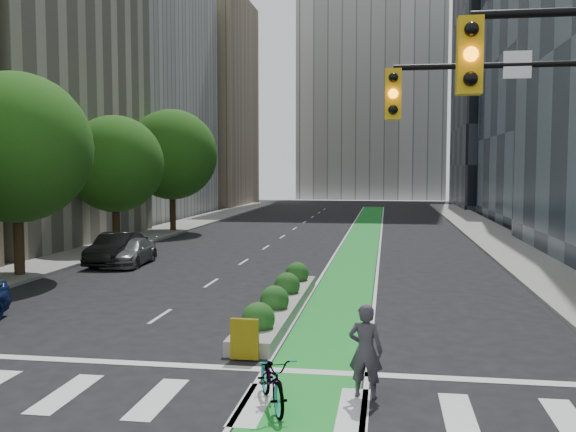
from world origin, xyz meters
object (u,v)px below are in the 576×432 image
(bicycle, at_px, (273,379))
(parked_car_left_far, at_px, (130,252))
(median_planter, at_px, (280,302))
(cyclist, at_px, (366,351))
(parked_car_left_mid, at_px, (116,249))

(bicycle, bearing_deg, parked_car_left_far, 98.84)
(median_planter, distance_m, bicycle, 8.15)
(median_planter, relative_size, bicycle, 4.98)
(cyclist, relative_size, parked_car_left_mid, 0.42)
(parked_car_left_mid, distance_m, parked_car_left_far, 0.77)
(cyclist, relative_size, parked_car_left_far, 0.45)
(median_planter, xyz_separation_m, bicycle, (1.20, -8.06, 0.17))
(parked_car_left_mid, bearing_deg, bicycle, -60.39)
(median_planter, height_order, bicycle, median_planter)
(median_planter, relative_size, cyclist, 5.24)
(cyclist, bearing_deg, median_planter, -57.75)
(bicycle, xyz_separation_m, parked_car_left_mid, (-10.91, 17.37, 0.23))
(bicycle, bearing_deg, parked_car_left_mid, 100.43)
(median_planter, height_order, parked_car_left_mid, parked_car_left_mid)
(parked_car_left_far, bearing_deg, bicycle, -62.64)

